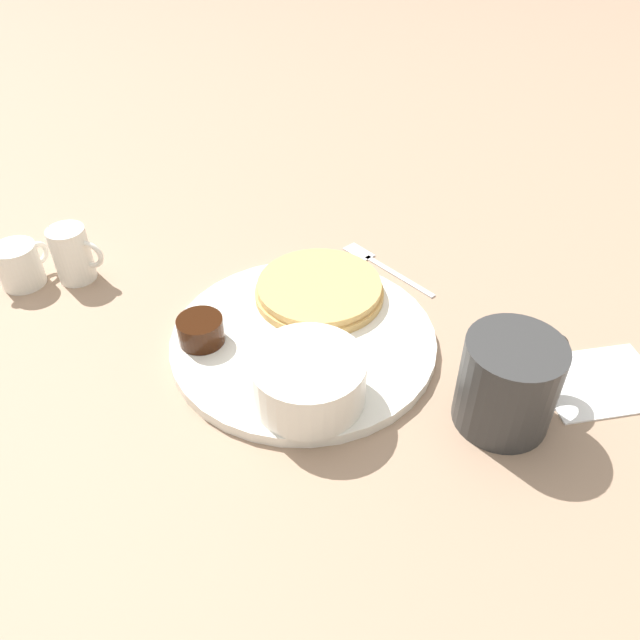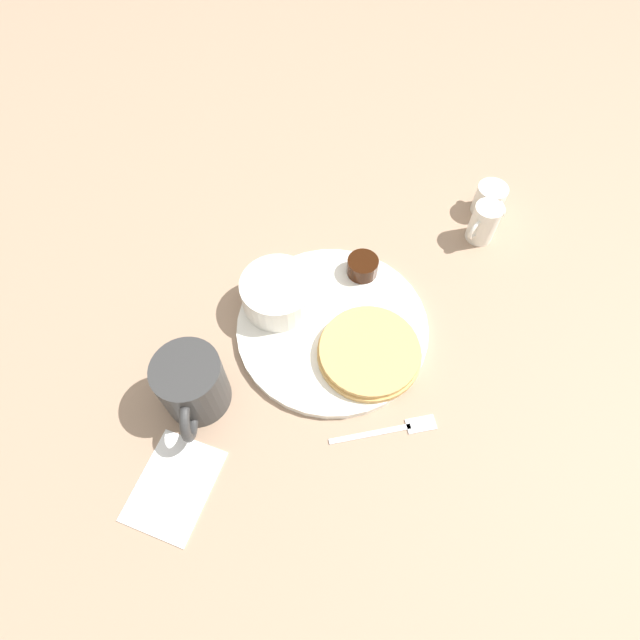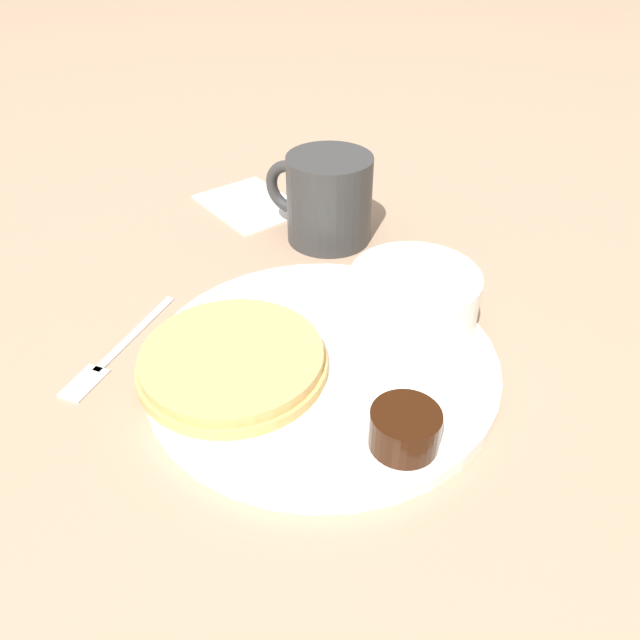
{
  "view_description": "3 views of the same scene",
  "coord_description": "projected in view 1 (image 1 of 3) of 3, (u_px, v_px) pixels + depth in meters",
  "views": [
    {
      "loc": [
        -0.2,
        -0.44,
        0.44
      ],
      "look_at": [
        0.02,
        -0.01,
        0.03
      ],
      "focal_mm": 35.0,
      "sensor_mm": 36.0,
      "label": 1
    },
    {
      "loc": [
        0.36,
        0.01,
        0.63
      ],
      "look_at": [
        0.01,
        -0.02,
        0.04
      ],
      "focal_mm": 28.0,
      "sensor_mm": 36.0,
      "label": 2
    },
    {
      "loc": [
        -0.22,
        0.3,
        0.33
      ],
      "look_at": [
        0.01,
        -0.01,
        0.04
      ],
      "focal_mm": 35.0,
      "sensor_mm": 36.0,
      "label": 3
    }
  ],
  "objects": [
    {
      "name": "butter_ramekin",
      "position": [
        291.0,
        401.0,
        0.56
      ],
      "size": [
        0.04,
        0.04,
        0.04
      ],
      "color": "white",
      "rests_on": "plate"
    },
    {
      "name": "syrup_cup",
      "position": [
        201.0,
        330.0,
        0.63
      ],
      "size": [
        0.05,
        0.05,
        0.03
      ],
      "color": "black",
      "rests_on": "plate"
    },
    {
      "name": "napkin",
      "position": [
        600.0,
        381.0,
        0.61
      ],
      "size": [
        0.14,
        0.12,
        0.0
      ],
      "color": "white",
      "rests_on": "ground_plane"
    },
    {
      "name": "pancake_stack",
      "position": [
        319.0,
        290.0,
        0.7
      ],
      "size": [
        0.14,
        0.14,
        0.02
      ],
      "color": "tan",
      "rests_on": "plate"
    },
    {
      "name": "plate",
      "position": [
        304.0,
        340.0,
        0.65
      ],
      "size": [
        0.28,
        0.28,
        0.01
      ],
      "color": "white",
      "rests_on": "ground_plane"
    },
    {
      "name": "fork",
      "position": [
        378.0,
        263.0,
        0.77
      ],
      "size": [
        0.05,
        0.14,
        0.0
      ],
      "color": "silver",
      "rests_on": "ground_plane"
    },
    {
      "name": "creamer_pitcher_near",
      "position": [
        72.0,
        254.0,
        0.73
      ],
      "size": [
        0.06,
        0.05,
        0.07
      ],
      "color": "white",
      "rests_on": "ground_plane"
    },
    {
      "name": "coffee_mug",
      "position": [
        510.0,
        382.0,
        0.55
      ],
      "size": [
        0.12,
        0.09,
        0.09
      ],
      "color": "#333333",
      "rests_on": "ground_plane"
    },
    {
      "name": "creamer_pitcher_far",
      "position": [
        19.0,
        265.0,
        0.72
      ],
      "size": [
        0.07,
        0.05,
        0.05
      ],
      "color": "white",
      "rests_on": "ground_plane"
    },
    {
      "name": "bowl",
      "position": [
        308.0,
        378.0,
        0.57
      ],
      "size": [
        0.11,
        0.11,
        0.05
      ],
      "color": "white",
      "rests_on": "plate"
    },
    {
      "name": "ground_plane",
      "position": [
        304.0,
        344.0,
        0.66
      ],
      "size": [
        4.0,
        4.0,
        0.0
      ],
      "primitive_type": "plane",
      "color": "#9E7F66"
    }
  ]
}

